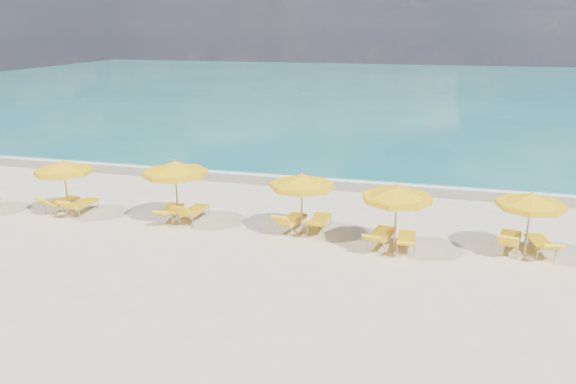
# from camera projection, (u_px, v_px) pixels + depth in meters

# --- Properties ---
(ground_plane) EXTENTS (120.00, 120.00, 0.00)m
(ground_plane) POSITION_uv_depth(u_px,v_px,m) (277.00, 237.00, 19.46)
(ground_plane) COLOR beige
(ocean) EXTENTS (120.00, 80.00, 0.30)m
(ocean) POSITION_uv_depth(u_px,v_px,m) (392.00, 89.00, 63.92)
(ocean) COLOR #136C6C
(ocean) RESTS_ON ground
(wet_sand_band) EXTENTS (120.00, 2.60, 0.01)m
(wet_sand_band) POSITION_uv_depth(u_px,v_px,m) (320.00, 182.00, 26.31)
(wet_sand_band) COLOR tan
(wet_sand_band) RESTS_ON ground
(foam_line) EXTENTS (120.00, 1.20, 0.03)m
(foam_line) POSITION_uv_depth(u_px,v_px,m) (323.00, 177.00, 27.05)
(foam_line) COLOR white
(foam_line) RESTS_ON ground
(whitecap_near) EXTENTS (14.00, 0.36, 0.05)m
(whitecap_near) POSITION_uv_depth(u_px,v_px,m) (260.00, 137.00, 36.67)
(whitecap_near) COLOR white
(whitecap_near) RESTS_ON ground
(whitecap_far) EXTENTS (18.00, 0.30, 0.05)m
(whitecap_far) POSITION_uv_depth(u_px,v_px,m) (478.00, 128.00, 39.74)
(whitecap_far) COLOR white
(whitecap_far) RESTS_ON ground
(umbrella_2) EXTENTS (2.60, 2.60, 2.19)m
(umbrella_2) POSITION_uv_depth(u_px,v_px,m) (64.00, 168.00, 21.24)
(umbrella_2) COLOR tan
(umbrella_2) RESTS_ON ground
(umbrella_3) EXTENTS (2.96, 2.96, 2.41)m
(umbrella_3) POSITION_uv_depth(u_px,v_px,m) (175.00, 169.00, 20.32)
(umbrella_3) COLOR tan
(umbrella_3) RESTS_ON ground
(umbrella_4) EXTENTS (2.66, 2.66, 2.25)m
(umbrella_4) POSITION_uv_depth(u_px,v_px,m) (302.00, 182.00, 19.18)
(umbrella_4) COLOR tan
(umbrella_4) RESTS_ON ground
(umbrella_5) EXTENTS (2.53, 2.53, 2.28)m
(umbrella_5) POSITION_uv_depth(u_px,v_px,m) (397.00, 194.00, 17.71)
(umbrella_5) COLOR tan
(umbrella_5) RESTS_ON ground
(umbrella_6) EXTENTS (2.36, 2.36, 2.14)m
(umbrella_6) POSITION_uv_depth(u_px,v_px,m) (531.00, 201.00, 17.40)
(umbrella_6) COLOR tan
(umbrella_6) RESTS_ON ground
(lounger_2_left) EXTENTS (0.90, 1.88, 0.83)m
(lounger_2_left) POSITION_uv_depth(u_px,v_px,m) (61.00, 205.00, 22.13)
(lounger_2_left) COLOR #A5A8AD
(lounger_2_left) RESTS_ON ground
(lounger_2_right) EXTENTS (0.65, 1.86, 0.85)m
(lounger_2_right) POSITION_uv_depth(u_px,v_px,m) (82.00, 208.00, 21.82)
(lounger_2_right) COLOR #A5A8AD
(lounger_2_right) RESTS_ON ground
(lounger_3_left) EXTENTS (0.87, 1.97, 0.74)m
(lounger_3_left) POSITION_uv_depth(u_px,v_px,m) (171.00, 214.00, 21.14)
(lounger_3_left) COLOR #A5A8AD
(lounger_3_left) RESTS_ON ground
(lounger_3_right) EXTENTS (0.77, 1.86, 0.91)m
(lounger_3_right) POSITION_uv_depth(u_px,v_px,m) (194.00, 215.00, 21.01)
(lounger_3_right) COLOR #A5A8AD
(lounger_3_right) RESTS_ON ground
(lounger_4_left) EXTENTS (0.93, 1.90, 0.89)m
(lounger_4_left) POSITION_uv_depth(u_px,v_px,m) (292.00, 224.00, 20.03)
(lounger_4_left) COLOR #A5A8AD
(lounger_4_left) RESTS_ON ground
(lounger_4_right) EXTENTS (0.70, 1.96, 0.74)m
(lounger_4_right) POSITION_uv_depth(u_px,v_px,m) (319.00, 224.00, 20.02)
(lounger_4_right) COLOR #A5A8AD
(lounger_4_right) RESTS_ON ground
(lounger_5_left) EXTENTS (1.00, 2.09, 0.82)m
(lounger_5_left) POSITION_uv_depth(u_px,v_px,m) (381.00, 239.00, 18.59)
(lounger_5_left) COLOR #A5A8AD
(lounger_5_left) RESTS_ON ground
(lounger_5_right) EXTENTS (0.61, 1.80, 0.69)m
(lounger_5_right) POSITION_uv_depth(u_px,v_px,m) (406.00, 243.00, 18.36)
(lounger_5_right) COLOR #A5A8AD
(lounger_5_right) RESTS_ON ground
(lounger_6_left) EXTENTS (0.98, 2.00, 0.90)m
(lounger_6_left) POSITION_uv_depth(u_px,v_px,m) (509.00, 244.00, 18.24)
(lounger_6_left) COLOR #A5A8AD
(lounger_6_left) RESTS_ON ground
(lounger_6_right) EXTENTS (0.91, 1.92, 0.76)m
(lounger_6_right) POSITION_uv_depth(u_px,v_px,m) (540.00, 247.00, 18.00)
(lounger_6_right) COLOR #A5A8AD
(lounger_6_right) RESTS_ON ground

